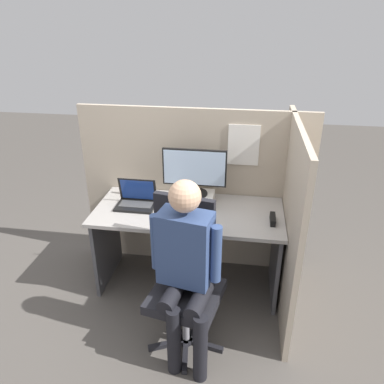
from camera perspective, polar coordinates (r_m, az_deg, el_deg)
ground_plane at (r=3.18m, az=-1.52°, el=-17.53°), size 12.00×12.00×0.00m
cubicle_panel_back at (r=3.35m, az=0.49°, el=0.27°), size 2.02×0.05×1.48m
cubicle_panel_right at (r=2.96m, az=14.52°, el=-4.34°), size 0.04×1.32×1.48m
desk at (r=3.12m, az=-0.53°, el=-5.68°), size 1.52×0.69×0.74m
paper_box at (r=3.14m, az=0.34°, el=-0.92°), size 0.33×0.25×0.08m
monitor at (r=3.04m, az=0.36°, el=3.22°), size 0.52×0.22×0.39m
laptop at (r=3.11m, az=-8.49°, el=-1.36°), size 0.32×0.21×0.23m
mouse at (r=3.00m, az=-4.69°, el=-2.83°), size 0.06×0.05×0.04m
stapler at (r=2.91m, az=12.20°, el=-4.07°), size 0.04×0.15×0.05m
carrot_toy at (r=2.86m, az=-0.26°, el=-4.09°), size 0.05×0.15×0.05m
office_chair at (r=2.67m, az=-1.05°, el=-12.32°), size 0.55×0.60×1.06m
person at (r=2.41m, az=-0.99°, el=-10.57°), size 0.47×0.45×1.29m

